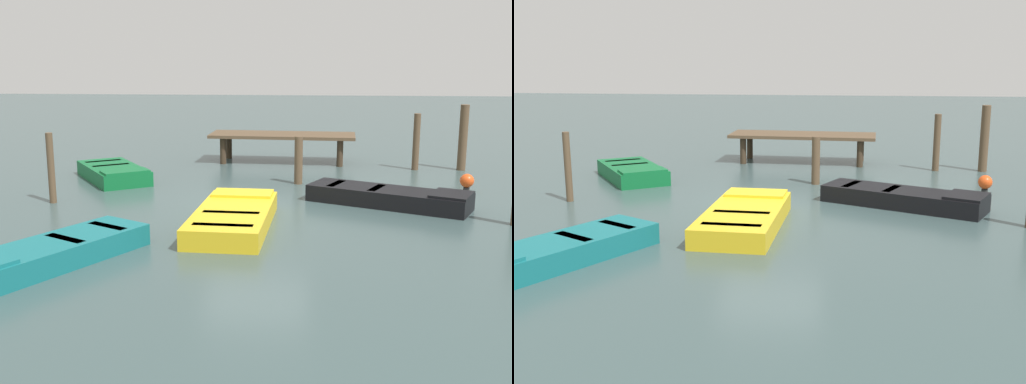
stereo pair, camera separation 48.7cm
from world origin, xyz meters
The scene contains 11 objects.
ground_plane centered at (0.00, 0.00, 0.00)m, with size 80.00×80.00×0.00m, color #384C4C.
dock_segment centered at (0.37, 6.24, 0.83)m, with size 4.80×1.83×0.95m.
rowboat_teal centered at (-3.15, -4.47, 0.22)m, with size 2.75×3.66×0.46m.
rowboat_black centered at (3.14, 0.36, 0.22)m, with size 3.91×2.62×0.46m.
rowboat_yellow centered at (-0.32, -1.85, 0.22)m, with size 1.65×3.59×0.46m.
rowboat_green centered at (-4.31, 2.84, 0.22)m, with size 2.73×3.16×0.46m.
mooring_piling_mid_left centered at (4.53, 5.20, 0.87)m, with size 0.20×0.20×1.74m, color brown.
mooring_piling_near_right centered at (-4.93, -0.02, 0.85)m, with size 0.17×0.17×1.70m, color brown.
mooring_piling_center centered at (5.94, 5.26, 1.01)m, with size 0.26×0.26×2.01m, color brown.
mooring_piling_mid_right centered at (0.95, 2.74, 0.66)m, with size 0.23×0.23×1.32m, color brown.
marker_buoy centered at (5.34, 2.04, 0.29)m, with size 0.36×0.36×0.48m.
Camera 1 is at (1.19, -14.52, 3.56)m, focal length 44.54 mm.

